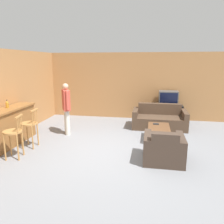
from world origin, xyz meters
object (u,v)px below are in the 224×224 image
(bar_chair_near, at_px, (13,135))
(coffee_table, at_px, (159,128))
(bar_chair_mid, at_px, (30,126))
(tv, at_px, (168,98))
(tv_unit, at_px, (167,113))
(bottle, at_px, (7,104))
(armchair_near, at_px, (164,149))
(couch_far, at_px, (159,120))
(person_by_window, at_px, (66,106))
(book_on_table, at_px, (156,124))

(bar_chair_near, height_order, coffee_table, bar_chair_near)
(bar_chair_mid, xyz_separation_m, tv, (3.77, 3.25, 0.33))
(tv_unit, height_order, bottle, bottle)
(bar_chair_near, distance_m, tv_unit, 5.47)
(bar_chair_near, bearing_deg, armchair_near, 7.23)
(couch_far, xyz_separation_m, person_by_window, (-2.89, -1.24, 0.62))
(bar_chair_near, distance_m, tv, 5.47)
(coffee_table, bearing_deg, couch_far, 87.31)
(armchair_near, distance_m, tv, 3.58)
(couch_far, distance_m, bottle, 4.82)
(couch_far, bearing_deg, bar_chair_mid, -144.78)
(tv, bearing_deg, tv_unit, 90.00)
(coffee_table, distance_m, bottle, 4.29)
(bar_chair_mid, height_order, armchair_near, bar_chair_mid)
(coffee_table, height_order, book_on_table, book_on_table)
(coffee_table, relative_size, tv_unit, 0.83)
(bar_chair_near, relative_size, tv, 1.50)
(tv_unit, bearing_deg, bar_chair_near, -133.68)
(bar_chair_mid, distance_m, bottle, 0.91)
(armchair_near, height_order, bottle, bottle)
(armchair_near, bearing_deg, book_on_table, 95.41)
(armchair_near, xyz_separation_m, tv, (0.31, 3.51, 0.63))
(couch_far, height_order, person_by_window, person_by_window)
(bar_chair_near, distance_m, bottle, 1.25)
(bar_chair_near, height_order, tv_unit, bar_chair_near)
(bar_chair_near, relative_size, armchair_near, 1.15)
(coffee_table, relative_size, book_on_table, 5.50)
(bar_chair_near, bearing_deg, bottle, 129.44)
(bar_chair_near, distance_m, bar_chair_mid, 0.70)
(bar_chair_near, xyz_separation_m, tv_unit, (3.77, 3.95, -0.26))
(couch_far, bearing_deg, bottle, -151.55)
(bar_chair_near, distance_m, coffee_table, 3.86)
(book_on_table, bearing_deg, couch_far, 82.67)
(couch_far, height_order, bottle, bottle)
(armchair_near, distance_m, bottle, 4.29)
(armchair_near, distance_m, book_on_table, 1.62)
(tv_unit, bearing_deg, armchair_near, -95.01)
(couch_far, relative_size, tv_unit, 1.65)
(couch_far, relative_size, coffee_table, 1.98)
(tv, relative_size, person_by_window, 0.43)
(tv_unit, distance_m, person_by_window, 3.85)
(coffee_table, height_order, tv_unit, tv_unit)
(bottle, height_order, person_by_window, person_by_window)
(bar_chair_mid, bearing_deg, coffee_table, 18.49)
(bar_chair_near, distance_m, book_on_table, 3.90)
(bottle, xyz_separation_m, person_by_window, (1.28, 1.03, -0.22))
(bar_chair_mid, height_order, person_by_window, person_by_window)
(bar_chair_mid, bearing_deg, person_by_window, 64.89)
(couch_far, bearing_deg, coffee_table, -92.69)
(coffee_table, relative_size, bottle, 4.24)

